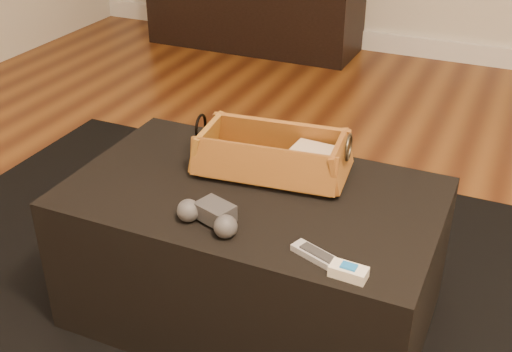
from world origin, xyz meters
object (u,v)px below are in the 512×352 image
at_px(ottoman, 252,254).
at_px(media_cabinet, 254,6).
at_px(tv_remote, 263,165).
at_px(wicker_basket, 272,156).
at_px(cream_gadget, 348,272).
at_px(game_controller, 210,216).
at_px(silver_remote, 323,259).

bearing_deg(ottoman, media_cabinet, 114.16).
xyz_separation_m(tv_remote, wicker_basket, (0.02, 0.02, 0.02)).
height_order(media_cabinet, tv_remote, media_cabinet).
distance_m(ottoman, cream_gadget, 0.48).
bearing_deg(media_cabinet, cream_gadget, -61.74).
bearing_deg(cream_gadget, media_cabinet, 118.26).
height_order(media_cabinet, cream_gadget, media_cabinet).
xyz_separation_m(ottoman, game_controller, (-0.02, -0.20, 0.24)).
relative_size(game_controller, silver_remote, 1.09).
relative_size(wicker_basket, cream_gadget, 5.29).
distance_m(silver_remote, cream_gadget, 0.07).
relative_size(tv_remote, silver_remote, 1.33).
bearing_deg(tv_remote, cream_gadget, -56.79).
xyz_separation_m(game_controller, cream_gadget, (0.37, -0.05, -0.02)).
bearing_deg(media_cabinet, game_controller, -67.97).
bearing_deg(tv_remote, media_cabinet, 102.39).
height_order(tv_remote, silver_remote, tv_remote).
xyz_separation_m(ottoman, tv_remote, (-0.01, 0.10, 0.24)).
bearing_deg(ottoman, silver_remote, -38.75).
bearing_deg(silver_remote, tv_remote, 132.04).
distance_m(ottoman, wicker_basket, 0.28).
bearing_deg(game_controller, tv_remote, 87.51).
bearing_deg(media_cabinet, wicker_basket, -64.58).
height_order(ottoman, silver_remote, silver_remote).
xyz_separation_m(tv_remote, silver_remote, (0.29, -0.32, -0.02)).
height_order(game_controller, cream_gadget, game_controller).
bearing_deg(wicker_basket, tv_remote, -136.69).
bearing_deg(wicker_basket, ottoman, -94.03).
distance_m(media_cabinet, wicker_basket, 2.49).
distance_m(media_cabinet, game_controller, 2.76).
distance_m(tv_remote, game_controller, 0.29).
distance_m(ottoman, tv_remote, 0.26).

